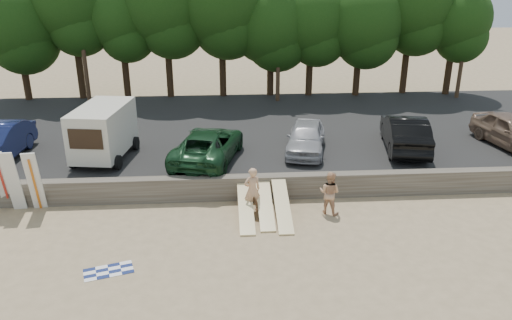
{
  "coord_description": "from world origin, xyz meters",
  "views": [
    {
      "loc": [
        -1.57,
        -15.48,
        8.95
      ],
      "look_at": [
        -0.3,
        3.0,
        1.68
      ],
      "focal_mm": 35.0,
      "sensor_mm": 36.0,
      "label": 1
    }
  ],
  "objects_px": {
    "car_1": "(208,145)",
    "beachgoer_a": "(252,190)",
    "beachgoer_b": "(329,193)",
    "car_2": "(306,137)",
    "box_trailer": "(103,130)",
    "car_3": "(405,132)",
    "cooler": "(265,203)"
  },
  "relations": [
    {
      "from": "box_trailer",
      "to": "car_3",
      "type": "bearing_deg",
      "value": 9.9
    },
    {
      "from": "car_2",
      "to": "cooler",
      "type": "relative_size",
      "value": 11.07
    },
    {
      "from": "beachgoer_a",
      "to": "beachgoer_b",
      "type": "height_order",
      "value": "beachgoer_a"
    },
    {
      "from": "car_2",
      "to": "beachgoer_b",
      "type": "height_order",
      "value": "car_2"
    },
    {
      "from": "car_3",
      "to": "beachgoer_a",
      "type": "bearing_deg",
      "value": 42.39
    },
    {
      "from": "box_trailer",
      "to": "cooler",
      "type": "bearing_deg",
      "value": -21.06
    },
    {
      "from": "box_trailer",
      "to": "beachgoer_b",
      "type": "distance_m",
      "value": 10.52
    },
    {
      "from": "beachgoer_a",
      "to": "beachgoer_b",
      "type": "relative_size",
      "value": 1.07
    },
    {
      "from": "car_1",
      "to": "beachgoer_a",
      "type": "xyz_separation_m",
      "value": [
        1.75,
        -3.74,
        -0.53
      ]
    },
    {
      "from": "car_2",
      "to": "box_trailer",
      "type": "bearing_deg",
      "value": -165.47
    },
    {
      "from": "box_trailer",
      "to": "car_2",
      "type": "distance_m",
      "value": 9.25
    },
    {
      "from": "car_1",
      "to": "beachgoer_b",
      "type": "bearing_deg",
      "value": 152.77
    },
    {
      "from": "car_3",
      "to": "beachgoer_a",
      "type": "distance_m",
      "value": 8.88
    },
    {
      "from": "car_2",
      "to": "beachgoer_a",
      "type": "distance_m",
      "value": 5.39
    },
    {
      "from": "car_2",
      "to": "beachgoer_b",
      "type": "xyz_separation_m",
      "value": [
        0.12,
        -4.9,
        -0.57
      ]
    },
    {
      "from": "car_3",
      "to": "beachgoer_a",
      "type": "relative_size",
      "value": 2.78
    },
    {
      "from": "box_trailer",
      "to": "car_2",
      "type": "bearing_deg",
      "value": 10.12
    },
    {
      "from": "box_trailer",
      "to": "car_1",
      "type": "distance_m",
      "value": 4.74
    },
    {
      "from": "beachgoer_a",
      "to": "cooler",
      "type": "relative_size",
      "value": 4.77
    },
    {
      "from": "car_1",
      "to": "cooler",
      "type": "bearing_deg",
      "value": 137.85
    },
    {
      "from": "car_1",
      "to": "box_trailer",
      "type": "bearing_deg",
      "value": 6.43
    },
    {
      "from": "car_1",
      "to": "car_2",
      "type": "bearing_deg",
      "value": -155.9
    },
    {
      "from": "beachgoer_b",
      "to": "car_1",
      "type": "bearing_deg",
      "value": -8.0
    },
    {
      "from": "box_trailer",
      "to": "beachgoer_b",
      "type": "height_order",
      "value": "box_trailer"
    },
    {
      "from": "box_trailer",
      "to": "beachgoer_b",
      "type": "relative_size",
      "value": 2.39
    },
    {
      "from": "cooler",
      "to": "box_trailer",
      "type": "bearing_deg",
      "value": 145.68
    },
    {
      "from": "car_1",
      "to": "cooler",
      "type": "distance_m",
      "value": 4.26
    },
    {
      "from": "car_3",
      "to": "cooler",
      "type": "bearing_deg",
      "value": 42.07
    },
    {
      "from": "car_3",
      "to": "beachgoer_b",
      "type": "xyz_separation_m",
      "value": [
        -4.62,
        -4.97,
        -0.68
      ]
    },
    {
      "from": "car_2",
      "to": "car_3",
      "type": "relative_size",
      "value": 0.83
    },
    {
      "from": "box_trailer",
      "to": "car_3",
      "type": "relative_size",
      "value": 0.81
    },
    {
      "from": "box_trailer",
      "to": "cooler",
      "type": "height_order",
      "value": "box_trailer"
    }
  ]
}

